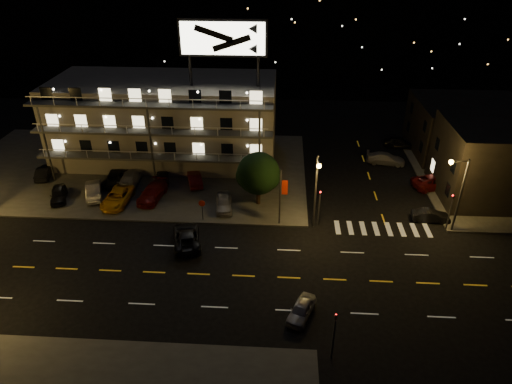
# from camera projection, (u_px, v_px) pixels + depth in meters

# --- Properties ---
(ground) EXTENTS (140.00, 140.00, 0.00)m
(ground) POSITION_uv_depth(u_px,v_px,m) (221.00, 275.00, 40.30)
(ground) COLOR black
(ground) RESTS_ON ground
(curb_nw) EXTENTS (44.00, 24.00, 0.15)m
(curb_nw) POSITION_uv_depth(u_px,v_px,m) (132.00, 169.00, 58.37)
(curb_nw) COLOR #3B3B39
(curb_nw) RESTS_ON ground
(curb_ne) EXTENTS (16.00, 24.00, 0.15)m
(curb_ne) POSITION_uv_depth(u_px,v_px,m) (484.00, 178.00, 56.03)
(curb_ne) COLOR #3B3B39
(curb_ne) RESTS_ON ground
(motel) EXTENTS (28.00, 13.80, 18.10)m
(motel) POSITION_uv_depth(u_px,v_px,m) (167.00, 120.00, 58.93)
(motel) COLOR gray
(motel) RESTS_ON ground
(side_bldg_front) EXTENTS (14.06, 10.00, 8.50)m
(side_bldg_front) POSITION_uv_depth(u_px,v_px,m) (507.00, 162.00, 50.50)
(side_bldg_front) COLOR black
(side_bldg_front) RESTS_ON ground
(side_bldg_back) EXTENTS (14.06, 12.00, 7.00)m
(side_bldg_back) POSITION_uv_depth(u_px,v_px,m) (468.00, 128.00, 61.29)
(side_bldg_back) COLOR black
(side_bldg_back) RESTS_ON ground
(hill_backdrop) EXTENTS (120.00, 25.00, 24.00)m
(hill_backdrop) POSITION_uv_depth(u_px,v_px,m) (233.00, 15.00, 94.63)
(hill_backdrop) COLOR black
(hill_backdrop) RESTS_ON ground
(streetlight_nc) EXTENTS (0.44, 1.92, 8.00)m
(streetlight_nc) POSITION_uv_depth(u_px,v_px,m) (316.00, 186.00, 44.29)
(streetlight_nc) COLOR #2D2D30
(streetlight_nc) RESTS_ON ground
(streetlight_ne) EXTENTS (1.92, 0.44, 8.00)m
(streetlight_ne) POSITION_uv_depth(u_px,v_px,m) (458.00, 188.00, 43.88)
(streetlight_ne) COLOR #2D2D30
(streetlight_ne) RESTS_ON ground
(signal_nw) EXTENTS (0.20, 0.27, 4.60)m
(signal_nw) POSITION_uv_depth(u_px,v_px,m) (319.00, 204.00, 45.93)
(signal_nw) COLOR #2D2D30
(signal_nw) RESTS_ON ground
(signal_sw) EXTENTS (0.20, 0.27, 4.60)m
(signal_sw) POSITION_uv_depth(u_px,v_px,m) (334.00, 332.00, 31.18)
(signal_sw) COLOR #2D2D30
(signal_sw) RESTS_ON ground
(signal_ne) EXTENTS (0.27, 0.20, 4.60)m
(signal_ne) POSITION_uv_depth(u_px,v_px,m) (451.00, 208.00, 45.24)
(signal_ne) COLOR #2D2D30
(signal_ne) RESTS_ON ground
(banner_north) EXTENTS (0.83, 0.16, 6.40)m
(banner_north) POSITION_uv_depth(u_px,v_px,m) (281.00, 196.00, 45.63)
(banner_north) COLOR #2D2D30
(banner_north) RESTS_ON ground
(stop_sign) EXTENTS (0.91, 0.11, 2.61)m
(stop_sign) POSITION_uv_depth(u_px,v_px,m) (202.00, 207.00, 47.06)
(stop_sign) COLOR #2D2D30
(stop_sign) RESTS_ON ground
(tree) EXTENTS (4.82, 4.64, 6.07)m
(tree) POSITION_uv_depth(u_px,v_px,m) (258.00, 174.00, 48.97)
(tree) COLOR black
(tree) RESTS_ON curb_nw
(lot_car_0) EXTENTS (2.95, 4.39, 1.39)m
(lot_car_0) POSITION_uv_depth(u_px,v_px,m) (58.00, 194.00, 51.09)
(lot_car_0) COLOR black
(lot_car_0) RESTS_ON curb_nw
(lot_car_1) EXTENTS (3.11, 4.78, 1.49)m
(lot_car_1) POSITION_uv_depth(u_px,v_px,m) (93.00, 191.00, 51.59)
(lot_car_1) COLOR gray
(lot_car_1) RESTS_ON curb_nw
(lot_car_2) EXTENTS (2.76, 5.44, 1.47)m
(lot_car_2) POSITION_uv_depth(u_px,v_px,m) (117.00, 197.00, 50.40)
(lot_car_2) COLOR #EDA516
(lot_car_2) RESTS_ON curb_nw
(lot_car_3) EXTENTS (2.84, 5.47, 1.51)m
(lot_car_3) POSITION_uv_depth(u_px,v_px,m) (152.00, 193.00, 51.29)
(lot_car_3) COLOR #5D0F0D
(lot_car_3) RESTS_ON curb_nw
(lot_car_4) EXTENTS (2.22, 4.42, 1.44)m
(lot_car_4) POSITION_uv_depth(u_px,v_px,m) (224.00, 202.00, 49.50)
(lot_car_4) COLOR gray
(lot_car_4) RESTS_ON curb_nw
(lot_car_5) EXTENTS (2.27, 4.43, 1.39)m
(lot_car_5) POSITION_uv_depth(u_px,v_px,m) (45.00, 172.00, 55.89)
(lot_car_5) COLOR black
(lot_car_5) RESTS_ON curb_nw
(lot_car_6) EXTENTS (2.48, 5.13, 1.41)m
(lot_car_6) POSITION_uv_depth(u_px,v_px,m) (116.00, 177.00, 54.71)
(lot_car_6) COLOR black
(lot_car_6) RESTS_ON curb_nw
(lot_car_7) EXTENTS (2.47, 5.40, 1.53)m
(lot_car_7) POSITION_uv_depth(u_px,v_px,m) (131.00, 177.00, 54.49)
(lot_car_7) COLOR gray
(lot_car_7) RESTS_ON curb_nw
(lot_car_8) EXTENTS (2.34, 3.95, 1.26)m
(lot_car_8) POSITION_uv_depth(u_px,v_px,m) (163.00, 177.00, 54.88)
(lot_car_8) COLOR black
(lot_car_8) RESTS_ON curb_nw
(lot_car_9) EXTENTS (2.65, 4.48, 1.39)m
(lot_car_9) POSITION_uv_depth(u_px,v_px,m) (195.00, 179.00, 54.32)
(lot_car_9) COLOR #5D0F0D
(lot_car_9) RESTS_ON curb_nw
(side_car_0) EXTENTS (3.92, 1.57, 1.27)m
(side_car_0) POSITION_uv_depth(u_px,v_px,m) (431.00, 216.00, 47.60)
(side_car_0) COLOR black
(side_car_0) RESTS_ON ground
(side_car_1) EXTENTS (6.02, 3.85, 1.54)m
(side_car_1) POSITION_uv_depth(u_px,v_px,m) (435.00, 182.00, 53.81)
(side_car_1) COLOR #5D0F0D
(side_car_1) RESTS_ON ground
(side_car_2) EXTENTS (5.24, 2.80, 1.44)m
(side_car_2) POSITION_uv_depth(u_px,v_px,m) (386.00, 158.00, 59.52)
(side_car_2) COLOR gray
(side_car_2) RESTS_ON ground
(side_car_3) EXTENTS (4.61, 2.66, 1.48)m
(side_car_3) POSITION_uv_depth(u_px,v_px,m) (400.00, 142.00, 64.05)
(side_car_3) COLOR black
(side_car_3) RESTS_ON ground
(road_car_east) EXTENTS (2.75, 3.96, 1.25)m
(road_car_east) POSITION_uv_depth(u_px,v_px,m) (301.00, 310.00, 35.71)
(road_car_east) COLOR gray
(road_car_east) RESTS_ON ground
(road_car_west) EXTENTS (3.74, 5.90, 1.52)m
(road_car_west) POSITION_uv_depth(u_px,v_px,m) (187.00, 237.00, 44.06)
(road_car_west) COLOR black
(road_car_west) RESTS_ON ground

